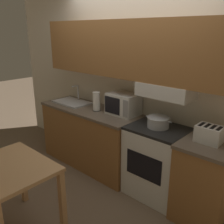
% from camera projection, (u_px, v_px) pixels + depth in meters
% --- Properties ---
extents(ground_plane, '(16.00, 16.00, 0.00)m').
position_uv_depth(ground_plane, '(134.00, 169.00, 3.70)').
color(ground_plane, brown).
extents(wall_back, '(5.21, 0.38, 2.55)m').
position_uv_depth(wall_back, '(135.00, 69.00, 3.18)').
color(wall_back, silver).
rests_on(wall_back, ground_plane).
extents(lower_counter_main, '(1.61, 0.60, 0.89)m').
position_uv_depth(lower_counter_main, '(91.00, 136.00, 3.75)').
color(lower_counter_main, '#936033').
rests_on(lower_counter_main, ground_plane).
extents(lower_counter_right_stub, '(0.54, 0.60, 0.89)m').
position_uv_depth(lower_counter_right_stub, '(205.00, 182.00, 2.63)').
color(lower_counter_right_stub, '#936033').
rests_on(lower_counter_right_stub, ground_plane).
extents(stove_range, '(0.67, 0.55, 0.89)m').
position_uv_depth(stove_range, '(156.00, 162.00, 3.03)').
color(stove_range, silver).
rests_on(stove_range, ground_plane).
extents(cooking_pot, '(0.34, 0.27, 0.13)m').
position_uv_depth(cooking_pot, '(158.00, 122.00, 2.89)').
color(cooking_pot, '#B7BABF').
rests_on(cooking_pot, stove_range).
extents(microwave, '(0.41, 0.30, 0.28)m').
position_uv_depth(microwave, '(123.00, 104.00, 3.32)').
color(microwave, silver).
rests_on(microwave, lower_counter_main).
extents(toaster, '(0.26, 0.19, 0.17)m').
position_uv_depth(toaster, '(209.00, 134.00, 2.50)').
color(toaster, silver).
rests_on(toaster, lower_counter_right_stub).
extents(sink_basin, '(0.56, 0.36, 0.27)m').
position_uv_depth(sink_basin, '(72.00, 102.00, 3.86)').
color(sink_basin, '#B7BABF').
rests_on(sink_basin, lower_counter_main).
extents(paper_towel_roll, '(0.12, 0.12, 0.26)m').
position_uv_depth(paper_towel_roll, '(96.00, 101.00, 3.47)').
color(paper_towel_roll, black).
rests_on(paper_towel_roll, lower_counter_main).
extents(dining_table, '(0.85, 0.68, 0.75)m').
position_uv_depth(dining_table, '(11.00, 178.00, 2.38)').
color(dining_table, tan).
rests_on(dining_table, ground_plane).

